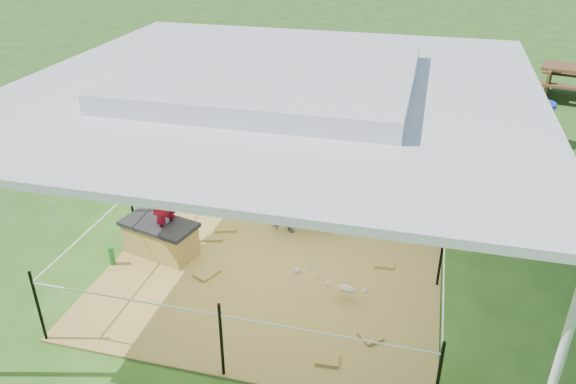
% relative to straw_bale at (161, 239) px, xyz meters
% --- Properties ---
extents(ground, '(90.00, 90.00, 0.00)m').
position_rel_straw_bale_xyz_m(ground, '(1.72, 0.22, -0.26)').
color(ground, '#2D5919').
rests_on(ground, ground).
extents(hay_patch, '(4.60, 4.60, 0.03)m').
position_rel_straw_bale_xyz_m(hay_patch, '(1.72, 0.22, -0.24)').
color(hay_patch, brown).
rests_on(hay_patch, ground).
extents(canopy_tent, '(6.30, 6.30, 2.90)m').
position_rel_straw_bale_xyz_m(canopy_tent, '(1.72, 0.22, 2.43)').
color(canopy_tent, silver).
rests_on(canopy_tent, ground).
extents(rope_fence, '(4.54, 4.54, 1.00)m').
position_rel_straw_bale_xyz_m(rope_fence, '(1.72, 0.22, 0.39)').
color(rope_fence, black).
rests_on(rope_fence, ground).
extents(straw_bale, '(1.12, 0.75, 0.46)m').
position_rel_straw_bale_xyz_m(straw_bale, '(0.00, 0.00, 0.00)').
color(straw_bale, '#A5793C').
rests_on(straw_bale, hay_patch).
extents(dark_cloth, '(1.20, 0.82, 0.06)m').
position_rel_straw_bale_xyz_m(dark_cloth, '(0.00, 0.00, 0.26)').
color(dark_cloth, black).
rests_on(dark_cloth, straw_bale).
extents(woman, '(0.40, 0.51, 1.23)m').
position_rel_straw_bale_xyz_m(woman, '(0.10, -0.00, 0.84)').
color(woman, '#AD1028').
rests_on(woman, straw_bale).
extents(green_bottle, '(0.10, 0.10, 0.29)m').
position_rel_straw_bale_xyz_m(green_bottle, '(-0.55, -0.45, -0.09)').
color(green_bottle, '#1B7C2D').
rests_on(green_bottle, hay_patch).
extents(pony, '(1.31, 0.99, 1.01)m').
position_rel_straw_bale_xyz_m(pony, '(2.01, 1.12, 0.28)').
color(pony, '#4B4B50').
rests_on(pony, hay_patch).
extents(pink_hat, '(0.31, 0.31, 0.15)m').
position_rel_straw_bale_xyz_m(pink_hat, '(2.01, 1.12, 0.85)').
color(pink_hat, pink).
rests_on(pink_hat, pony).
extents(foal, '(0.85, 0.60, 0.43)m').
position_rel_straw_bale_xyz_m(foal, '(2.82, -0.43, -0.01)').
color(foal, tan).
rests_on(foal, hay_patch).
extents(trash_barrel, '(0.62, 0.62, 0.94)m').
position_rel_straw_bale_xyz_m(trash_barrel, '(5.86, 5.86, 0.21)').
color(trash_barrel, '#1938BD').
rests_on(trash_barrel, ground).
extents(picnic_table_near, '(2.03, 1.48, 0.84)m').
position_rel_straw_bale_xyz_m(picnic_table_near, '(2.95, 8.14, 0.16)').
color(picnic_table_near, brown).
rests_on(picnic_table_near, ground).
extents(distant_person, '(0.77, 0.70, 1.31)m').
position_rel_straw_bale_xyz_m(distant_person, '(4.22, 7.64, 0.40)').
color(distant_person, '#305AB4').
rests_on(distant_person, ground).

